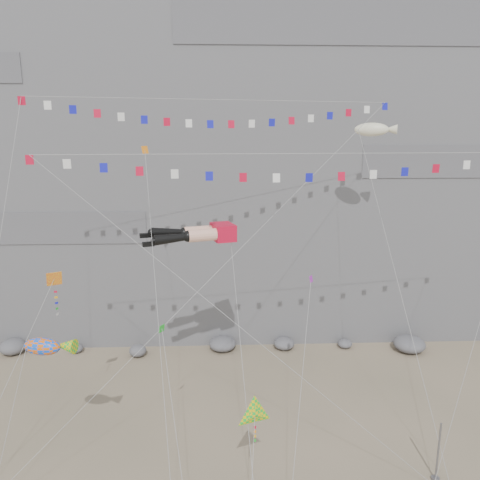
% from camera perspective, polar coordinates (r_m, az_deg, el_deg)
% --- Properties ---
extents(ground, '(120.00, 120.00, 0.00)m').
position_cam_1_polar(ground, '(32.33, -2.01, -26.63)').
color(ground, gray).
rests_on(ground, ground).
extents(cliff, '(80.00, 28.00, 50.00)m').
position_cam_1_polar(cliff, '(57.10, -2.41, 17.36)').
color(cliff, slate).
rests_on(cliff, ground).
extents(talus_boulders, '(60.00, 3.00, 1.20)m').
position_cam_1_polar(talus_boulders, '(46.44, -2.14, -12.56)').
color(talus_boulders, slate).
rests_on(talus_boulders, ground).
extents(anchor_pole_right, '(0.12, 0.12, 3.85)m').
position_cam_1_polar(anchor_pole_right, '(32.97, 23.01, -22.67)').
color(anchor_pole_right, slate).
rests_on(anchor_pole_right, ground).
extents(legs_kite, '(7.41, 17.30, 21.23)m').
position_cam_1_polar(legs_kite, '(32.24, -5.08, 0.74)').
color(legs_kite, red).
rests_on(legs_kite, ground).
extents(flag_banner_upper, '(26.77, 16.09, 29.87)m').
position_cam_1_polar(flag_banner_upper, '(34.17, -2.42, 16.66)').
color(flag_banner_upper, red).
rests_on(flag_banner_upper, ground).
extents(flag_banner_lower, '(30.93, 6.70, 21.96)m').
position_cam_1_polar(flag_banner_lower, '(29.22, 6.56, 10.38)').
color(flag_banner_lower, red).
rests_on(flag_banner_lower, ground).
extents(harlequin_kite, '(5.72, 7.34, 14.10)m').
position_cam_1_polar(harlequin_kite, '(31.35, -21.74, -4.50)').
color(harlequin_kite, red).
rests_on(harlequin_kite, ground).
extents(fish_windsock, '(4.68, 3.41, 9.83)m').
position_cam_1_polar(fish_windsock, '(28.88, -22.99, -11.89)').
color(fish_windsock, '#E55D0B').
rests_on(fish_windsock, ground).
extents(delta_kite, '(2.09, 4.27, 7.74)m').
position_cam_1_polar(delta_kite, '(26.09, 1.83, -20.53)').
color(delta_kite, yellow).
rests_on(delta_kite, ground).
extents(blimp_windsock, '(3.89, 14.61, 24.76)m').
position_cam_1_polar(blimp_windsock, '(38.60, 15.75, 12.75)').
color(blimp_windsock, '#ECE7C2').
rests_on(blimp_windsock, ground).
extents(small_kite_a, '(3.54, 14.53, 23.98)m').
position_cam_1_polar(small_kite_a, '(33.94, -11.46, 10.07)').
color(small_kite_a, orange).
rests_on(small_kite_a, ground).
extents(small_kite_b, '(3.64, 12.04, 15.93)m').
position_cam_1_polar(small_kite_b, '(32.74, 8.60, -5.32)').
color(small_kite_b, purple).
rests_on(small_kite_b, ground).
extents(small_kite_c, '(2.70, 7.98, 12.18)m').
position_cam_1_polar(small_kite_c, '(27.99, -9.44, -11.11)').
color(small_kite_c, green).
rests_on(small_kite_c, ground).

